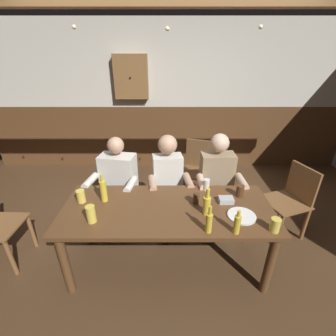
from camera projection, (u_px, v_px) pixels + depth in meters
ground_plane at (168, 249)px, 2.73m from camera, size 7.84×7.84×0.00m
back_wall_upper at (168, 65)px, 3.95m from camera, size 6.53×0.12×1.38m
back_wall_wainscot at (168, 136)px, 4.52m from camera, size 6.53×0.12×1.14m
dining_table at (168, 216)px, 2.27m from camera, size 1.98×0.81×0.72m
person_0 at (118, 180)px, 2.84m from camera, size 0.59×0.59×1.17m
person_1 at (169, 181)px, 2.81m from camera, size 0.52×0.55×1.20m
person_2 at (218, 180)px, 2.82m from camera, size 0.54×0.54×1.21m
chair_empty_near_right at (291, 199)px, 2.79m from camera, size 0.56×0.56×0.88m
chair_empty_near_left at (198, 168)px, 3.52m from camera, size 0.56×0.56×0.88m
condiment_caddy at (227, 200)px, 2.30m from camera, size 0.14×0.10×0.05m
plate_0 at (242, 216)px, 2.11m from camera, size 0.25×0.25×0.01m
bottle_0 at (238, 224)px, 1.89m from camera, size 0.05×0.05×0.22m
bottle_1 at (104, 190)px, 2.29m from camera, size 0.06×0.06×0.29m
bottle_2 at (207, 204)px, 2.11m from camera, size 0.07×0.07×0.26m
bottle_3 at (209, 222)px, 1.90m from camera, size 0.05×0.05×0.25m
pint_glass_0 at (276, 225)px, 1.92m from camera, size 0.08×0.08×0.12m
pint_glass_1 at (82, 196)px, 2.29m from camera, size 0.08×0.08×0.13m
pint_glass_2 at (241, 191)px, 2.37m from camera, size 0.08×0.08×0.12m
pint_glass_3 at (197, 199)px, 2.27m from camera, size 0.06×0.06×0.10m
pint_glass_4 at (207, 185)px, 2.49m from camera, size 0.07×0.07×0.13m
pint_glass_5 at (92, 214)px, 2.02m from camera, size 0.08×0.08×0.16m
wall_dart_cabinet at (132, 77)px, 3.92m from camera, size 0.56×0.15×0.70m
string_lights at (168, 22)px, 1.91m from camera, size 4.61×0.04×0.14m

